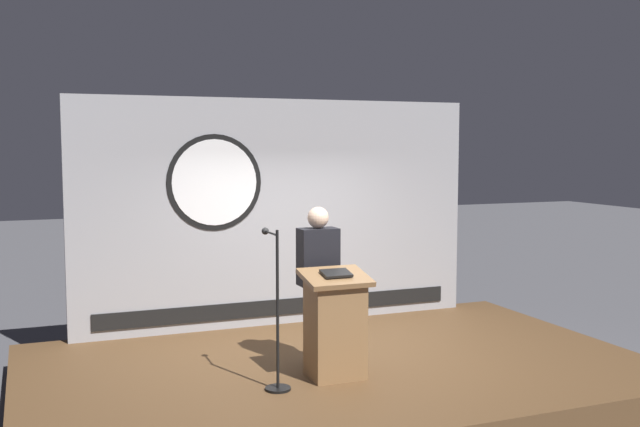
% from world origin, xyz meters
% --- Properties ---
extents(ground_plane, '(40.00, 40.00, 0.00)m').
position_xyz_m(ground_plane, '(0.00, 0.00, 0.00)').
color(ground_plane, '#4C4C51').
extents(stage_platform, '(6.40, 4.00, 0.30)m').
position_xyz_m(stage_platform, '(0.00, 0.00, 0.15)').
color(stage_platform, brown).
rests_on(stage_platform, ground).
extents(banner_display, '(5.16, 0.12, 2.84)m').
position_xyz_m(banner_display, '(-0.02, 1.85, 1.71)').
color(banner_display, '#9E9EA3').
rests_on(banner_display, stage_platform).
extents(podium, '(0.64, 0.50, 1.07)m').
position_xyz_m(podium, '(-0.21, -0.44, 0.82)').
color(podium, olive).
rests_on(podium, stage_platform).
extents(speaker_person, '(0.40, 0.26, 1.64)m').
position_xyz_m(speaker_person, '(-0.20, 0.04, 1.14)').
color(speaker_person, black).
rests_on(speaker_person, stage_platform).
extents(microphone_stand, '(0.24, 0.51, 1.50)m').
position_xyz_m(microphone_stand, '(-0.85, -0.54, 0.83)').
color(microphone_stand, black).
rests_on(microphone_stand, stage_platform).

